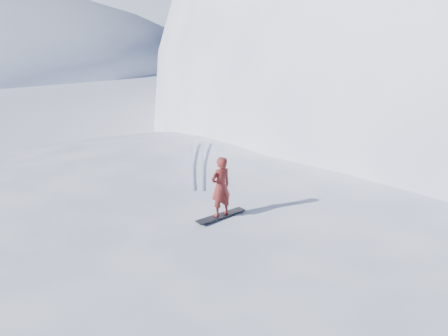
# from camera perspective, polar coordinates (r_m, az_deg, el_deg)

# --- Properties ---
(ground) EXTENTS (400.00, 400.00, 0.00)m
(ground) POSITION_cam_1_polar(r_m,az_deg,el_deg) (13.36, 1.33, -16.47)
(ground) COLOR white
(ground) RESTS_ON ground
(near_ridge) EXTENTS (36.00, 28.00, 4.80)m
(near_ridge) POSITION_cam_1_polar(r_m,az_deg,el_deg) (15.87, 5.74, -10.23)
(near_ridge) COLOR white
(near_ridge) RESTS_ON ground
(peak_shoulder) EXTENTS (28.00, 24.00, 18.00)m
(peak_shoulder) POSITION_cam_1_polar(r_m,az_deg,el_deg) (33.12, 21.39, 4.46)
(peak_shoulder) COLOR white
(peak_shoulder) RESTS_ON ground
(far_ridge_c) EXTENTS (140.00, 90.00, 36.00)m
(far_ridge_c) POSITION_cam_1_polar(r_m,az_deg,el_deg) (127.69, -13.98, 15.47)
(far_ridge_c) COLOR white
(far_ridge_c) RESTS_ON ground
(wind_bumps) EXTENTS (16.00, 14.40, 1.00)m
(wind_bumps) POSITION_cam_1_polar(r_m,az_deg,el_deg) (15.16, -0.27, -11.66)
(wind_bumps) COLOR white
(wind_bumps) RESTS_ON ground
(snowboard) EXTENTS (1.37, 1.27, 0.03)m
(snowboard) POSITION_cam_1_polar(r_m,az_deg,el_deg) (12.51, -0.41, -6.23)
(snowboard) COLOR black
(snowboard) RESTS_ON near_ridge
(snowboarder) EXTENTS (0.75, 0.73, 1.74)m
(snowboarder) POSITION_cam_1_polar(r_m,az_deg,el_deg) (12.16, -0.42, -2.47)
(snowboarder) COLOR maroon
(snowboarder) RESTS_ON snowboard
(board_tracks) EXTENTS (1.39, 5.96, 0.04)m
(board_tracks) POSITION_cam_1_polar(r_m,az_deg,el_deg) (17.10, -3.50, 0.98)
(board_tracks) COLOR silver
(board_tracks) RESTS_ON ground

